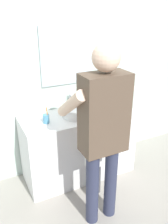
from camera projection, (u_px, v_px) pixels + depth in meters
name	position (u px, v px, depth m)	size (l,w,h in m)	color
ground_plane	(90.00, 187.00, 2.82)	(14.00, 14.00, 0.00)	#9E998E
back_wall	(66.00, 62.00, 2.78)	(4.40, 0.10, 2.70)	silver
vanity_cabinet	(79.00, 145.00, 2.90)	(1.31, 0.54, 0.81)	white
sink_basin	(79.00, 111.00, 2.70)	(0.39, 0.39, 0.11)	white
faucet	(71.00, 102.00, 2.88)	(0.18, 0.14, 0.18)	#B7BABF
toothbrush_cup	(46.00, 118.00, 2.52)	(0.07, 0.07, 0.21)	#4C8EB2
soap_bottle	(100.00, 105.00, 2.83)	(0.06, 0.06, 0.16)	gold
child_toddler	(95.00, 156.00, 2.54)	(0.25, 0.25, 0.83)	#47474C
adult_parent	(103.00, 125.00, 2.03)	(0.53, 0.56, 1.70)	#2D334C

